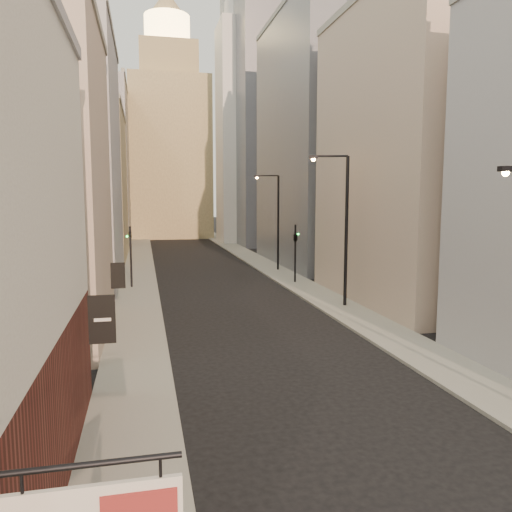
{
  "coord_description": "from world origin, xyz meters",
  "views": [
    {
      "loc": [
        -6.0,
        -1.47,
        7.3
      ],
      "look_at": [
        -0.27,
        23.86,
        4.21
      ],
      "focal_mm": 35.0,
      "sensor_mm": 36.0,
      "label": 1
    }
  ],
  "objects_px": {
    "white_tower": "(244,125)",
    "traffic_light_right": "(295,239)",
    "streetlamp_mid": "(342,222)",
    "clock_tower": "(169,140)",
    "streetlamp_far": "(276,217)",
    "traffic_light_left": "(130,243)"
  },
  "relations": [
    {
      "from": "white_tower",
      "to": "traffic_light_right",
      "type": "xyz_separation_m",
      "value": [
        -3.6,
        -39.6,
        -14.8
      ]
    },
    {
      "from": "white_tower",
      "to": "streetlamp_mid",
      "type": "height_order",
      "value": "white_tower"
    },
    {
      "from": "clock_tower",
      "to": "streetlamp_far",
      "type": "height_order",
      "value": "clock_tower"
    },
    {
      "from": "white_tower",
      "to": "streetlamp_far",
      "type": "bearing_deg",
      "value": -95.9
    },
    {
      "from": "streetlamp_far",
      "to": "clock_tower",
      "type": "bearing_deg",
      "value": 110.83
    },
    {
      "from": "traffic_light_left",
      "to": "streetlamp_far",
      "type": "bearing_deg",
      "value": -134.31
    },
    {
      "from": "traffic_light_left",
      "to": "traffic_light_right",
      "type": "xyz_separation_m",
      "value": [
        13.44,
        -0.62,
        0.13
      ]
    },
    {
      "from": "streetlamp_mid",
      "to": "streetlamp_far",
      "type": "distance_m",
      "value": 16.78
    },
    {
      "from": "streetlamp_far",
      "to": "traffic_light_right",
      "type": "bearing_deg",
      "value": -80.71
    },
    {
      "from": "traffic_light_right",
      "to": "streetlamp_mid",
      "type": "bearing_deg",
      "value": 105.43
    },
    {
      "from": "clock_tower",
      "to": "streetlamp_far",
      "type": "bearing_deg",
      "value": -80.57
    },
    {
      "from": "clock_tower",
      "to": "streetlamp_far",
      "type": "distance_m",
      "value": 48.39
    },
    {
      "from": "clock_tower",
      "to": "white_tower",
      "type": "relative_size",
      "value": 1.08
    },
    {
      "from": "white_tower",
      "to": "streetlamp_far",
      "type": "distance_m",
      "value": 34.95
    },
    {
      "from": "clock_tower",
      "to": "traffic_light_left",
      "type": "relative_size",
      "value": 8.98
    },
    {
      "from": "streetlamp_mid",
      "to": "traffic_light_left",
      "type": "xyz_separation_m",
      "value": [
        -13.73,
        9.98,
        -2.03
      ]
    },
    {
      "from": "white_tower",
      "to": "traffic_light_right",
      "type": "distance_m",
      "value": 42.43
    },
    {
      "from": "streetlamp_mid",
      "to": "clock_tower",
      "type": "bearing_deg",
      "value": 114.17
    },
    {
      "from": "streetlamp_far",
      "to": "traffic_light_left",
      "type": "height_order",
      "value": "streetlamp_far"
    },
    {
      "from": "white_tower",
      "to": "traffic_light_right",
      "type": "height_order",
      "value": "white_tower"
    },
    {
      "from": "streetlamp_mid",
      "to": "streetlamp_far",
      "type": "xyz_separation_m",
      "value": [
        -0.02,
        16.78,
        -0.32
      ]
    },
    {
      "from": "streetlamp_mid",
      "to": "traffic_light_left",
      "type": "relative_size",
      "value": 2.0
    }
  ]
}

